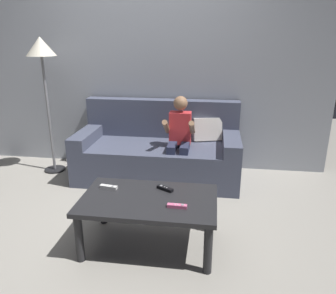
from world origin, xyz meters
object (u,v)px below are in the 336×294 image
object	(u,v)px
couch	(159,152)
game_remote_pink_far_corner	(177,206)
person_seated_on_couch	(179,136)
coffee_table	(149,205)
floor_lamp	(42,57)
game_remote_white_near_edge	(109,187)
game_remote_black_center	(165,189)

from	to	relation	value
couch	game_remote_pink_far_corner	world-z (taller)	couch
person_seated_on_couch	game_remote_pink_far_corner	size ratio (longest dim) A/B	6.75
coffee_table	floor_lamp	bearing A→B (deg)	137.44
coffee_table	game_remote_white_near_edge	distance (m)	0.37
game_remote_pink_far_corner	game_remote_black_center	bearing A→B (deg)	115.74
coffee_table	game_remote_white_near_edge	size ratio (longest dim) A/B	7.03
person_seated_on_couch	game_remote_black_center	xyz separation A→B (m)	(-0.00, -0.99, -0.13)
couch	game_remote_white_near_edge	xyz separation A→B (m)	(-0.20, -1.20, 0.13)
game_remote_black_center	game_remote_pink_far_corner	world-z (taller)	same
coffee_table	game_remote_pink_far_corner	xyz separation A→B (m)	(0.23, -0.11, 0.07)
coffee_table	game_remote_white_near_edge	xyz separation A→B (m)	(-0.34, 0.12, 0.07)
game_remote_white_near_edge	game_remote_black_center	distance (m)	0.45
person_seated_on_couch	coffee_table	bearing A→B (deg)	-95.23
coffee_table	couch	bearing A→B (deg)	96.12
floor_lamp	coffee_table	bearing A→B (deg)	-42.56
couch	floor_lamp	xyz separation A→B (m)	(-1.28, -0.02, 1.03)
person_seated_on_couch	game_remote_black_center	world-z (taller)	person_seated_on_couch
person_seated_on_couch	floor_lamp	bearing A→B (deg)	173.79
game_remote_white_near_edge	floor_lamp	size ratio (longest dim) A/B	0.09
game_remote_black_center	floor_lamp	world-z (taller)	floor_lamp
couch	game_remote_pink_far_corner	distance (m)	1.48
couch	person_seated_on_couch	bearing A→B (deg)	-36.71
game_remote_white_near_edge	game_remote_black_center	bearing A→B (deg)	4.45
coffee_table	floor_lamp	xyz separation A→B (m)	(-1.42, 1.30, 0.98)
game_remote_white_near_edge	game_remote_pink_far_corner	xyz separation A→B (m)	(0.57, -0.23, 0.00)
person_seated_on_couch	game_remote_black_center	size ratio (longest dim) A/B	6.84
game_remote_pink_far_corner	floor_lamp	world-z (taller)	floor_lamp
game_remote_black_center	coffee_table	bearing A→B (deg)	-123.86
couch	floor_lamp	size ratio (longest dim) A/B	1.16
couch	person_seated_on_couch	world-z (taller)	person_seated_on_couch
couch	game_remote_black_center	world-z (taller)	couch
floor_lamp	game_remote_pink_far_corner	bearing A→B (deg)	-40.69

